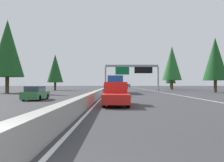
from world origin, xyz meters
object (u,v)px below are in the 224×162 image
object	(u,v)px
sign_gantry_overhead	(133,70)
pickup_distant_a	(116,94)
sedan_mid_left	(114,86)
conifer_left_mid	(55,68)
conifer_right_far	(171,74)
sedan_mid_right	(115,91)
bus_mid_center	(115,84)
conifer_left_near	(7,48)
oncoming_near	(36,94)
conifer_right_near	(215,59)
minivan_near_center	(128,85)
conifer_right_mid	(172,63)
sedan_far_right	(115,86)

from	to	relation	value
sign_gantry_overhead	pickup_distant_a	world-z (taller)	sign_gantry_overhead
sedan_mid_left	sign_gantry_overhead	bearing A→B (deg)	-175.36
conifer_left_mid	conifer_right_far	bearing A→B (deg)	-54.29
sedan_mid_right	bus_mid_center	world-z (taller)	bus_mid_center
conifer_left_near	bus_mid_center	bearing A→B (deg)	-90.67
conifer_right_far	oncoming_near	bearing A→B (deg)	155.64
oncoming_near	conifer_right_near	xyz separation A→B (m)	(23.17, -28.76, 6.08)
conifer_right_near	conifer_left_near	world-z (taller)	conifer_left_near
conifer_right_near	conifer_left_near	size ratio (longest dim) A/B	0.80
minivan_near_center	conifer_right_mid	world-z (taller)	conifer_right_mid
conifer_right_far	conifer_right_mid	bearing A→B (deg)	167.83
conifer_left_near	conifer_right_far	bearing A→B (deg)	-41.97
sedan_mid_right	sedan_far_right	distance (m)	88.27
sedan_far_right	conifer_right_near	xyz separation A→B (m)	(-72.58, -20.27, 6.08)
sign_gantry_overhead	sedan_mid_right	distance (m)	23.87
minivan_near_center	sign_gantry_overhead	bearing A→B (deg)	177.58
oncoming_near	conifer_right_mid	bearing A→B (deg)	150.79
conifer_right_far	sedan_far_right	bearing A→B (deg)	35.10
sedan_mid_right	conifer_right_near	world-z (taller)	conifer_right_near
sign_gantry_overhead	bus_mid_center	xyz separation A→B (m)	(-11.41, 4.08, -3.22)
conifer_right_near	conifer_left_mid	bearing A→B (deg)	66.76
sedan_mid_right	conifer_left_mid	bearing A→B (deg)	27.09
bus_mid_center	oncoming_near	size ratio (longest dim) A/B	2.61
pickup_distant_a	bus_mid_center	size ratio (longest dim) A/B	0.49
bus_mid_center	sedan_mid_right	bearing A→B (deg)	179.50
sign_gantry_overhead	minivan_near_center	world-z (taller)	sign_gantry_overhead
conifer_right_far	bus_mid_center	bearing A→B (deg)	155.47
sign_gantry_overhead	conifer_right_mid	xyz separation A→B (m)	(14.67, -12.71, 2.90)
sedan_mid_left	oncoming_near	size ratio (longest dim) A/B	1.00
bus_mid_center	sedan_far_right	xyz separation A→B (m)	(76.56, 0.03, -1.03)
pickup_distant_a	conifer_left_near	world-z (taller)	conifer_left_near
minivan_near_center	bus_mid_center	bearing A→B (deg)	175.08
sedan_mid_left	minivan_near_center	world-z (taller)	minivan_near_center
pickup_distant_a	sedan_mid_right	world-z (taller)	pickup_distant_a
bus_mid_center	conifer_right_mid	bearing A→B (deg)	-32.78
pickup_distant_a	minivan_near_center	world-z (taller)	pickup_distant_a
pickup_distant_a	sign_gantry_overhead	bearing A→B (deg)	-6.40
conifer_left_near	oncoming_near	bearing A→B (deg)	-148.69
conifer_left_mid	sedan_far_right	bearing A→B (deg)	-15.76
bus_mid_center	sedan_far_right	size ratio (longest dim) A/B	2.61
conifer_right_mid	sedan_mid_left	bearing A→B (deg)	23.48
pickup_distant_a	conifer_right_far	world-z (taller)	conifer_right_far
pickup_distant_a	conifer_left_mid	distance (m)	47.87
pickup_distant_a	bus_mid_center	world-z (taller)	bus_mid_center
sedan_mid_right	sedan_mid_left	xyz separation A→B (m)	(77.13, 0.20, 0.00)
minivan_near_center	conifer_left_near	xyz separation A→B (m)	(-81.98, 27.42, 7.48)
conifer_left_near	conifer_left_mid	bearing A→B (deg)	-12.32
sign_gantry_overhead	sedan_mid_left	bearing A→B (deg)	4.64
sedan_mid_left	minivan_near_center	distance (m)	18.35
pickup_distant_a	sedan_far_right	xyz separation A→B (m)	(101.78, 0.00, -0.23)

